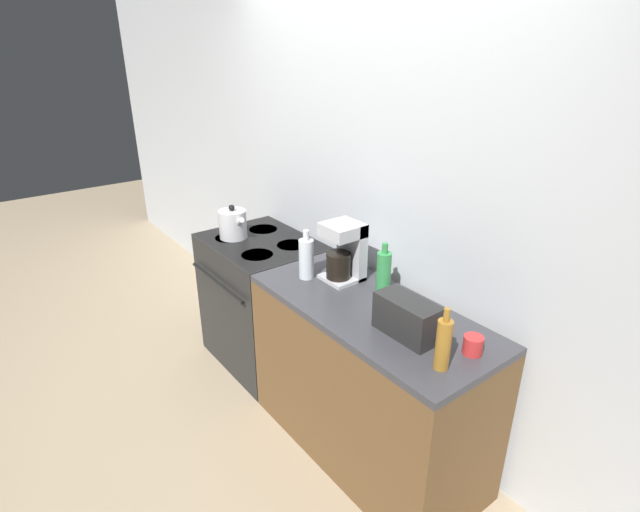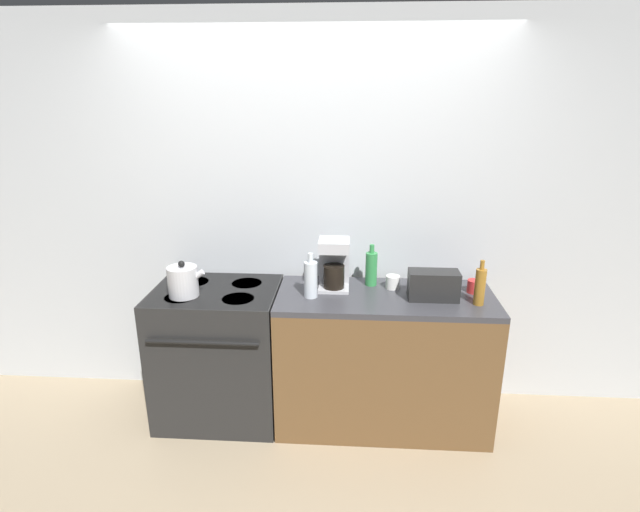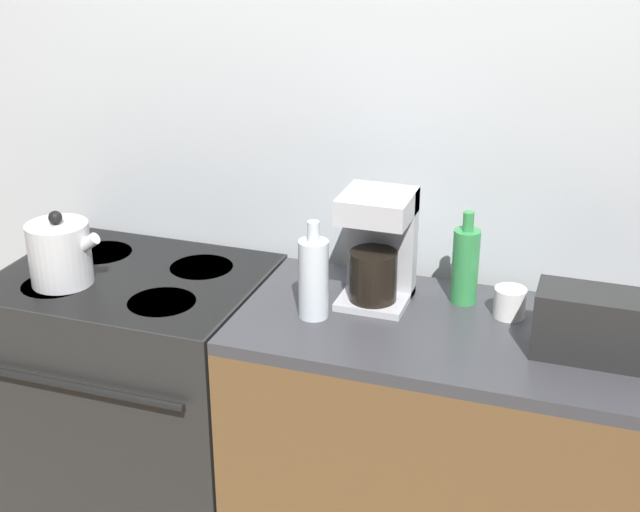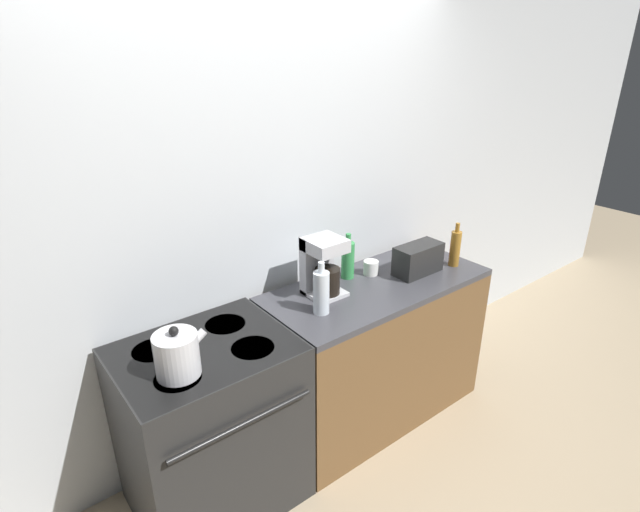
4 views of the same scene
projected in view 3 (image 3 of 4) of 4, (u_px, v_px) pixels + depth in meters
The scene contains 9 objects.
wall_back at pixel (354, 136), 2.69m from camera, with size 8.00×0.05×2.60m.
stove at pixel (141, 399), 2.89m from camera, with size 0.80×0.65×0.91m.
counter_block at pixel (473, 471), 2.56m from camera, with size 1.35×0.59×0.91m.
kettle at pixel (60, 253), 2.63m from camera, with size 0.23×0.18×0.23m.
toaster at pixel (596, 325), 2.22m from camera, with size 0.30×0.14×0.18m.
coffee_maker at pixel (378, 245), 2.50m from camera, with size 0.19×0.20×0.33m.
bottle_green at pixel (465, 265), 2.51m from camera, with size 0.08×0.08×0.27m.
bottle_clear at pixel (313, 277), 2.42m from camera, with size 0.08×0.08×0.28m.
cup_white at pixel (510, 302), 2.45m from camera, with size 0.09×0.09×0.08m.
Camera 3 is at (0.75, -1.84, 2.03)m, focal length 50.00 mm.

